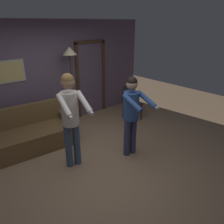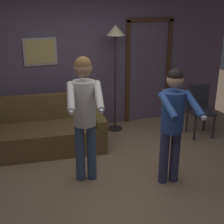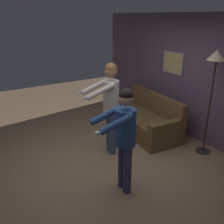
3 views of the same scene
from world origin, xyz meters
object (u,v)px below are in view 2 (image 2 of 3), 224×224
Objects in this scene: person_standing_left at (84,109)px; person_standing_right at (173,118)px; dining_chair_distant at (199,107)px; couch at (47,133)px; torchiere_lamp at (115,43)px.

person_standing_right is (1.08, -0.43, -0.11)m from person_standing_left.
dining_chair_distant is (1.32, 1.29, -0.44)m from person_standing_right.
couch is 1.22× the size of person_standing_right.
person_standing_right is 1.89m from dining_chair_distant.
couch is 2.80m from dining_chair_distant.
person_standing_right is at bearing -21.84° from person_standing_left.
torchiere_lamp is 1.13× the size of person_standing_left.
torchiere_lamp is at bearing 15.93° from couch.
person_standing_right is 1.74× the size of dining_chair_distant.
person_standing_left is at bearing 158.16° from person_standing_right.
dining_chair_distant is at bearing 19.68° from person_standing_left.
couch is 2.12× the size of dining_chair_distant.
couch is 1.12× the size of person_standing_left.
dining_chair_distant is at bearing -26.68° from torchiere_lamp.
person_standing_left is 1.89× the size of dining_chair_distant.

